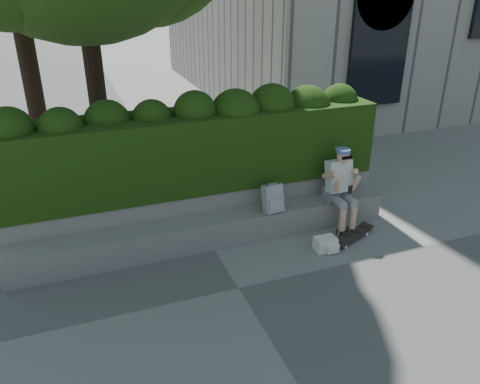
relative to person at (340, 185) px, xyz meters
name	(u,v)px	position (x,y,z in m)	size (l,w,h in m)	color
ground	(238,288)	(-2.18, -1.07, -0.75)	(80.00, 80.00, 0.00)	slate
bench_ledge	(211,232)	(-2.18, 0.18, -0.53)	(6.00, 0.45, 0.45)	gray
planter_wall	(202,210)	(-2.18, 0.66, -0.38)	(6.00, 0.50, 0.75)	gray
hedge	(196,150)	(-2.18, 0.88, 0.60)	(6.00, 1.00, 1.20)	black
person	(340,185)	(0.00, 0.00, 0.00)	(0.40, 0.76, 1.38)	gray
skateboard	(352,236)	(-0.02, -0.50, -0.68)	(0.86, 0.52, 0.09)	black
backpack_plaid	(273,198)	(-1.17, 0.08, -0.08)	(0.31, 0.16, 0.45)	silver
backpack_ground	(325,244)	(-0.57, -0.61, -0.65)	(0.32, 0.23, 0.21)	silver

